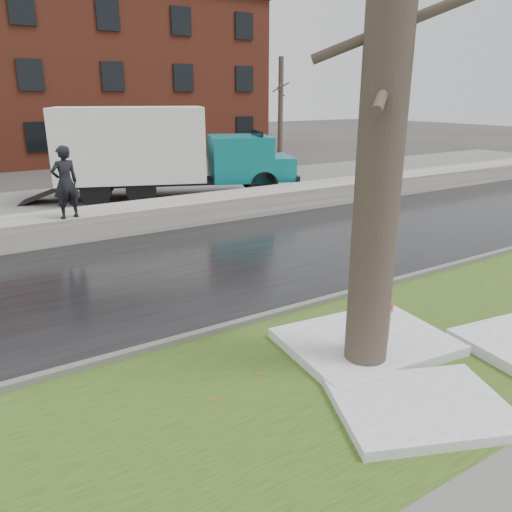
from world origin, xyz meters
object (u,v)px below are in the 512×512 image
worker (65,182)px  fire_hydrant (382,322)px  tree (385,93)px  box_truck (161,151)px

worker → fire_hydrant: bearing=96.1°
tree → box_truck: 14.40m
tree → worker: (-2.21, 9.33, -2.29)m
fire_hydrant → tree: size_ratio=0.12×
box_truck → worker: bearing=-113.9°
fire_hydrant → box_truck: box_truck is taller
fire_hydrant → worker: bearing=87.8°
tree → worker: bearing=103.3°
box_truck → tree: bearing=-79.0°
tree → worker: 9.86m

